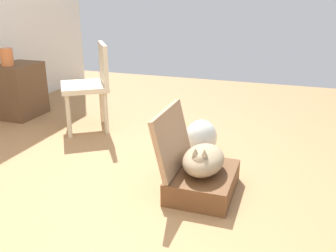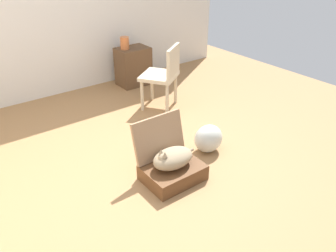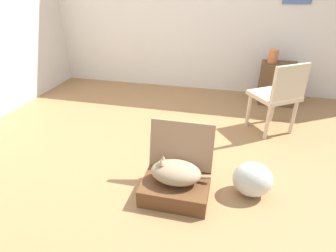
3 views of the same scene
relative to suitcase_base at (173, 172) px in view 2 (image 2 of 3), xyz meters
name	(u,v)px [view 2 (image 2 of 3)]	position (x,y,z in m)	size (l,w,h in m)	color
ground_plane	(125,162)	(-0.23, 0.53, -0.08)	(7.68, 7.68, 0.00)	#9E7247
wall_back	(34,6)	(-0.23, 2.79, 1.22)	(6.40, 0.15, 2.60)	silver
suitcase_base	(173,172)	(0.00, 0.00, 0.00)	(0.56, 0.43, 0.16)	brown
suitcase_lid	(159,137)	(0.00, 0.23, 0.29)	(0.56, 0.43, 0.04)	#9B7756
cat	(172,158)	(-0.01, 0.00, 0.17)	(0.50, 0.28, 0.22)	#998466
plastic_bag_white	(208,139)	(0.63, 0.18, 0.08)	(0.34, 0.27, 0.31)	silver
side_table	(133,66)	(1.04, 2.38, 0.22)	(0.50, 0.37, 0.60)	brown
vase_tall	(125,43)	(0.91, 2.39, 0.61)	(0.13, 0.13, 0.19)	#CC6B38
chair	(164,74)	(0.91, 1.39, 0.41)	(0.65, 0.64, 0.88)	beige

